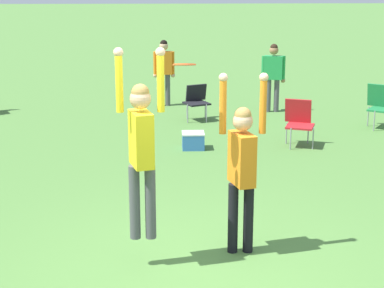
# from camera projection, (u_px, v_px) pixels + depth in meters

# --- Properties ---
(ground_plane) EXTENTS (120.00, 120.00, 0.00)m
(ground_plane) POSITION_uv_depth(u_px,v_px,m) (200.00, 271.00, 7.17)
(ground_plane) COLOR #4C7A38
(person_jumping) EXTENTS (0.54, 0.43, 2.14)m
(person_jumping) POSITION_uv_depth(u_px,v_px,m) (141.00, 140.00, 6.92)
(person_jumping) COLOR #4C4C51
(person_jumping) RESTS_ON ground_plane
(person_defending) EXTENTS (0.56, 0.44, 2.15)m
(person_defending) POSITION_uv_depth(u_px,v_px,m) (242.00, 160.00, 7.36)
(person_defending) COLOR black
(person_defending) RESTS_ON ground_plane
(frisbee) EXTENTS (0.25, 0.25, 0.06)m
(frisbee) POSITION_uv_depth(u_px,v_px,m) (184.00, 65.00, 6.86)
(frisbee) COLOR #E04C23
(camping_chair_0) EXTENTS (0.64, 0.69, 0.78)m
(camping_chair_0) POSITION_uv_depth(u_px,v_px,m) (196.00, 99.00, 14.31)
(camping_chair_0) COLOR gray
(camping_chair_0) RESTS_ON ground_plane
(camping_chair_1) EXTENTS (0.69, 0.76, 0.91)m
(camping_chair_1) POSITION_uv_depth(u_px,v_px,m) (380.00, 103.00, 13.60)
(camping_chair_1) COLOR gray
(camping_chair_1) RESTS_ON ground_plane
(camping_chair_3) EXTENTS (0.63, 0.69, 0.88)m
(camping_chair_3) POSITION_uv_depth(u_px,v_px,m) (299.00, 120.00, 12.21)
(camping_chair_3) COLOR gray
(camping_chair_3) RESTS_ON ground_plane
(person_spectator_near) EXTENTS (0.54, 0.21, 1.62)m
(person_spectator_near) POSITION_uv_depth(u_px,v_px,m) (164.00, 67.00, 15.69)
(person_spectator_near) COLOR #4C4C51
(person_spectator_near) RESTS_ON ground_plane
(person_spectator_far) EXTENTS (0.58, 0.31, 1.61)m
(person_spectator_far) POSITION_uv_depth(u_px,v_px,m) (273.00, 72.00, 15.00)
(person_spectator_far) COLOR #4C4C51
(person_spectator_far) RESTS_ON ground_plane
(cooler_box) EXTENTS (0.42, 0.39, 0.31)m
(cooler_box) POSITION_uv_depth(u_px,v_px,m) (193.00, 141.00, 12.04)
(cooler_box) COLOR #336BB7
(cooler_box) RESTS_ON ground_plane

